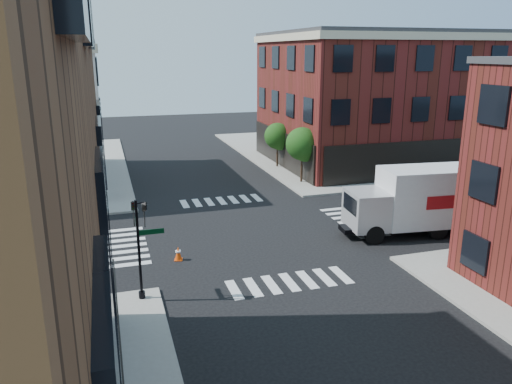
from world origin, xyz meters
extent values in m
plane|color=black|center=(0.00, 0.00, 0.00)|extent=(120.00, 120.00, 0.00)
cube|color=gray|center=(21.00, 21.00, 0.07)|extent=(30.00, 30.00, 0.15)
cube|color=#481912|center=(20.50, 16.00, 6.00)|extent=(25.00, 16.00, 12.00)
cylinder|color=black|center=(7.50, 10.00, 0.89)|extent=(0.18, 0.18, 1.47)
cylinder|color=black|center=(7.50, 10.00, 1.62)|extent=(0.12, 0.12, 1.47)
sphere|color=#133B10|center=(7.50, 10.00, 3.30)|extent=(2.69, 2.69, 2.69)
sphere|color=#133B10|center=(7.75, 9.90, 2.75)|extent=(1.85, 1.85, 1.85)
cylinder|color=black|center=(7.50, 16.00, 0.81)|extent=(0.18, 0.18, 1.33)
cylinder|color=black|center=(7.50, 16.00, 1.48)|extent=(0.12, 0.12, 1.33)
sphere|color=#133B10|center=(7.50, 16.00, 3.00)|extent=(2.43, 2.43, 2.43)
sphere|color=#133B10|center=(7.75, 15.90, 2.51)|extent=(1.67, 1.67, 1.67)
cylinder|color=black|center=(-6.80, -6.80, 2.30)|extent=(0.12, 0.12, 4.60)
cylinder|color=black|center=(-6.80, -6.80, 0.30)|extent=(0.28, 0.28, 0.30)
cube|color=#053819|center=(-6.25, -6.80, 3.15)|extent=(1.10, 0.03, 0.22)
cube|color=#053819|center=(-6.80, -6.25, 3.40)|extent=(0.03, 1.10, 0.22)
imported|color=black|center=(-6.45, -6.70, 3.90)|extent=(0.22, 0.18, 1.10)
imported|color=black|center=(-6.90, -6.45, 3.90)|extent=(0.18, 0.22, 1.10)
cube|color=silver|center=(10.56, -3.08, 2.28)|extent=(6.56, 3.37, 3.37)
cube|color=maroon|center=(10.42, -4.45, 2.28)|extent=(2.38, 0.29, 0.76)
cube|color=maroon|center=(10.71, -1.70, 2.28)|extent=(2.38, 0.29, 0.76)
cube|color=#A4A5A7|center=(6.45, -2.64, 1.69)|extent=(2.44, 2.83, 2.18)
cube|color=black|center=(5.43, -2.53, 2.07)|extent=(0.33, 2.07, 0.98)
cube|color=black|center=(9.27, -2.94, 0.54)|extent=(8.77, 2.00, 0.27)
cylinder|color=black|center=(6.33, -3.78, 0.54)|extent=(1.12, 0.49, 1.09)
cylinder|color=black|center=(6.57, -1.50, 0.54)|extent=(1.12, 0.49, 1.09)
cylinder|color=black|center=(10.23, -4.19, 0.54)|extent=(1.12, 0.49, 1.09)
cylinder|color=black|center=(10.47, -1.92, 0.54)|extent=(1.12, 0.49, 1.09)
cylinder|color=black|center=(12.82, -4.46, 0.54)|extent=(1.12, 0.49, 1.09)
cylinder|color=black|center=(13.06, -2.19, 0.54)|extent=(1.12, 0.49, 1.09)
cube|color=#F14B0A|center=(-4.62, -2.82, 0.02)|extent=(0.49, 0.49, 0.04)
cone|color=#F14B0A|center=(-4.62, -2.82, 0.37)|extent=(0.47, 0.47, 0.75)
cylinder|color=white|center=(-4.62, -2.82, 0.48)|extent=(0.29, 0.29, 0.09)
camera|label=1|loc=(-7.84, -27.08, 10.49)|focal=35.00mm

